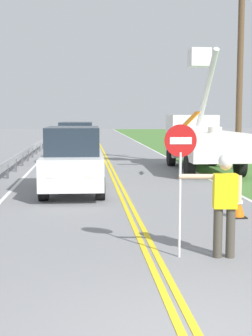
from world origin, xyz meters
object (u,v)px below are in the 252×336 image
(oncoming_suv_nearest, at_px, (73,160))
(oncoming_suv_second, at_px, (76,142))
(stop_sign_paddle, at_px, (180,160))
(utility_pole_near, at_px, (240,72))
(traffic_cone_lead, at_px, (237,204))
(utility_bucket_truck, at_px, (200,139))
(flagger_worker, at_px, (224,199))

(oncoming_suv_nearest, height_order, oncoming_suv_second, same)
(stop_sign_paddle, bearing_deg, utility_pole_near, 67.93)
(oncoming_suv_nearest, bearing_deg, traffic_cone_lead, -45.47)
(utility_pole_near, bearing_deg, utility_bucket_truck, -173.59)
(flagger_worker, distance_m, oncoming_suv_nearest, 7.78)
(stop_sign_paddle, bearing_deg, flagger_worker, -6.26)
(flagger_worker, height_order, utility_bucket_truck, utility_bucket_truck)
(oncoming_suv_nearest, xyz_separation_m, traffic_cone_lead, (4.05, -4.12, -0.72))
(traffic_cone_lead, bearing_deg, utility_bucket_truck, 81.36)
(stop_sign_paddle, distance_m, utility_bucket_truck, 13.49)
(flagger_worker, distance_m, stop_sign_paddle, 1.02)
(oncoming_suv_second, relative_size, traffic_cone_lead, 6.64)
(flagger_worker, bearing_deg, utility_bucket_truck, 77.96)
(oncoming_suv_second, bearing_deg, utility_pole_near, -24.33)
(stop_sign_paddle, distance_m, traffic_cone_lead, 3.94)
(utility_pole_near, bearing_deg, flagger_worker, -109.06)
(flagger_worker, distance_m, traffic_cone_lead, 3.48)
(flagger_worker, height_order, oncoming_suv_second, oncoming_suv_second)
(oncoming_suv_second, distance_m, utility_pole_near, 8.78)
(stop_sign_paddle, height_order, utility_pole_near, utility_pole_near)
(oncoming_suv_nearest, height_order, traffic_cone_lead, oncoming_suv_nearest)
(oncoming_suv_nearest, distance_m, utility_pole_near, 10.07)
(utility_bucket_truck, bearing_deg, traffic_cone_lead, -98.64)
(utility_bucket_truck, bearing_deg, utility_pole_near, 6.41)
(oncoming_suv_nearest, relative_size, traffic_cone_lead, 6.61)
(oncoming_suv_second, bearing_deg, flagger_worker, -80.37)
(traffic_cone_lead, bearing_deg, flagger_worker, -112.12)
(utility_pole_near, bearing_deg, oncoming_suv_nearest, -140.74)
(flagger_worker, relative_size, stop_sign_paddle, 0.78)
(flagger_worker, xyz_separation_m, stop_sign_paddle, (-0.76, 0.08, 0.66))
(oncoming_suv_second, xyz_separation_m, traffic_cone_lead, (4.11, -13.49, -0.72))
(stop_sign_paddle, xyz_separation_m, oncoming_suv_second, (-2.06, 16.56, -0.65))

